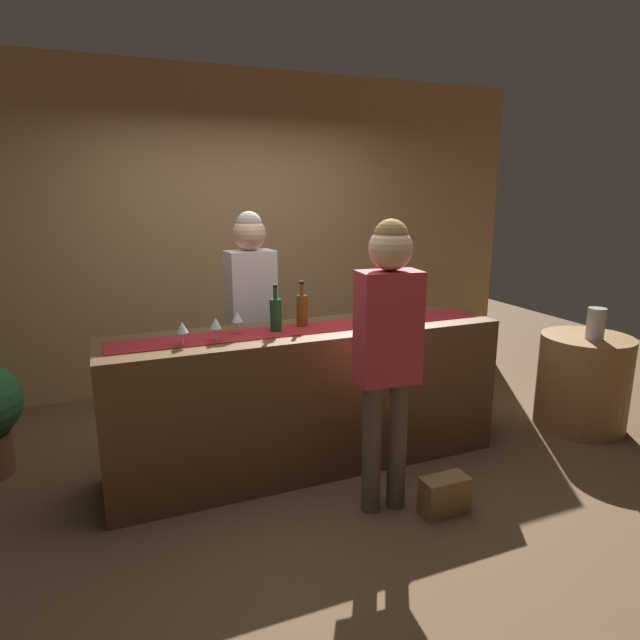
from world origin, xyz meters
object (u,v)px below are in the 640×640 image
wine_bottle_amber (302,310)px  wine_bottle_green (276,314)px  wine_glass_mid_counter (216,324)px  bartender (251,301)px  round_side_table (583,382)px  wine_glass_far_end (237,318)px  customer_sipping (388,338)px  vase_on_side_table (596,324)px  wine_bottle_clear (406,302)px  handbag (444,495)px  wine_glass_near_customer (182,328)px

wine_bottle_amber → wine_bottle_green: bearing=-163.5°
wine_glass_mid_counter → bartender: 0.76m
wine_bottle_green → bartender: (-0.00, 0.57, -0.03)m
bartender → wine_bottle_green: bearing=85.5°
wine_glass_mid_counter → round_side_table: size_ratio=0.19×
wine_glass_mid_counter → wine_glass_far_end: (0.16, 0.12, 0.00)m
bartender → customer_sipping: bartender is taller
vase_on_side_table → customer_sipping: bearing=-170.4°
wine_bottle_clear → vase_on_side_table: bearing=-13.4°
wine_bottle_amber → wine_glass_far_end: 0.44m
customer_sipping → handbag: 1.00m
vase_on_side_table → handbag: size_ratio=0.86×
wine_bottle_clear → bartender: (-0.96, 0.57, -0.03)m
wine_bottle_clear → wine_bottle_amber: size_ratio=1.00×
wine_glass_far_end → round_side_table: 2.77m
wine_glass_near_customer → bartender: bearing=48.8°
wine_glass_mid_counter → bartender: bearing=58.8°
wine_bottle_green → bartender: size_ratio=0.18×
wine_glass_mid_counter → bartender: (0.40, 0.65, -0.02)m
customer_sipping → handbag: (0.30, -0.18, -0.93)m
wine_bottle_amber → customer_sipping: (0.23, -0.74, -0.03)m
wine_glass_far_end → round_side_table: (2.67, -0.30, -0.69)m
wine_bottle_clear → handbag: size_ratio=1.08×
wine_bottle_green → handbag: bearing=-49.7°
wine_glass_near_customer → round_side_table: (3.03, -0.16, -0.69)m
wine_bottle_clear → vase_on_side_table: 1.50m
wine_glass_far_end → handbag: wine_glass_far_end is taller
customer_sipping → wine_glass_far_end: bearing=139.0°
wine_glass_far_end → round_side_table: wine_glass_far_end is taller
wine_bottle_amber → wine_glass_near_customer: bearing=-168.0°
wine_bottle_amber → wine_glass_near_customer: 0.82m
wine_glass_far_end → wine_bottle_green: bearing=-7.4°
wine_glass_far_end → vase_on_side_table: size_ratio=0.60×
wine_bottle_amber → wine_glass_near_customer: size_ratio=2.10×
bartender → handbag: bearing=112.3°
wine_glass_near_customer → bartender: bartender is taller
wine_glass_mid_counter → wine_bottle_green: bearing=11.9°
wine_bottle_clear → vase_on_side_table: wine_bottle_clear is taller
round_side_table → handbag: bearing=-160.7°
wine_bottle_clear → wine_bottle_green: 0.95m
wine_bottle_amber → bartender: bearing=111.8°
wine_bottle_green → customer_sipping: bearing=-57.8°
wine_glass_far_end → customer_sipping: size_ratio=0.09×
wine_bottle_clear → handbag: 1.31m
wine_glass_mid_counter → vase_on_side_table: wine_glass_mid_counter is taller
wine_glass_mid_counter → customer_sipping: customer_sipping is taller
wine_bottle_green → wine_glass_near_customer: 0.61m
wine_glass_near_customer → customer_sipping: (1.03, -0.57, -0.02)m
bartender → wine_bottle_amber: bearing=106.9°
wine_bottle_clear → round_side_table: (1.47, -0.27, -0.70)m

